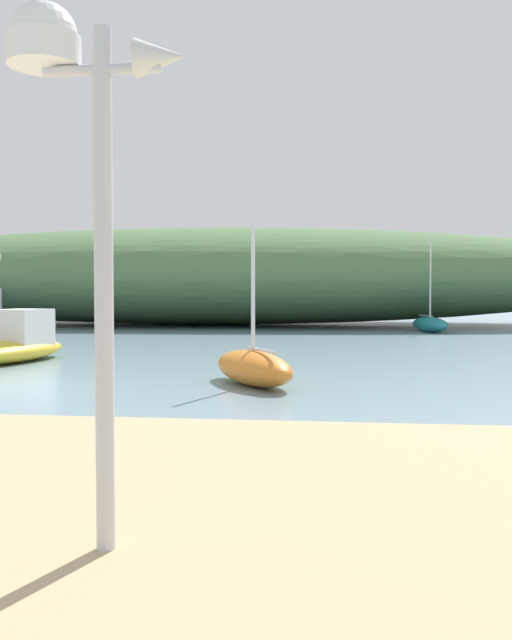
{
  "coord_description": "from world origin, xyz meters",
  "views": [
    {
      "loc": [
        6.64,
        -12.37,
        1.84
      ],
      "look_at": [
        4.58,
        4.34,
        1.17
      ],
      "focal_mm": 39.54,
      "sensor_mm": 36.0,
      "label": 1
    }
  ],
  "objects_px": {
    "mast_structure": "(72,108)",
    "sailboat_far_left": "(430,324)",
    "motorboat_inner_mooring": "(16,344)",
    "sailboat_by_sandbar": "(253,367)",
    "sailboat_outer_mooring": "(1,323)"
  },
  "relations": [
    {
      "from": "mast_structure",
      "to": "motorboat_inner_mooring",
      "type": "bearing_deg",
      "value": 117.29
    },
    {
      "from": "motorboat_inner_mooring",
      "to": "sailboat_far_left",
      "type": "distance_m",
      "value": 19.87
    },
    {
      "from": "sailboat_outer_mooring",
      "to": "sailboat_by_sandbar",
      "type": "distance_m",
      "value": 24.68
    },
    {
      "from": "sailboat_outer_mooring",
      "to": "motorboat_inner_mooring",
      "type": "distance_m",
      "value": 17.75
    },
    {
      "from": "sailboat_by_sandbar",
      "to": "sailboat_far_left",
      "type": "bearing_deg",
      "value": 73.44
    },
    {
      "from": "sailboat_far_left",
      "to": "sailboat_by_sandbar",
      "type": "xyz_separation_m",
      "value": [
        -5.73,
        -19.27,
        -0.01
      ]
    },
    {
      "from": "mast_structure",
      "to": "sailboat_by_sandbar",
      "type": "height_order",
      "value": "mast_structure"
    },
    {
      "from": "motorboat_inner_mooring",
      "to": "sailboat_by_sandbar",
      "type": "xyz_separation_m",
      "value": [
        6.79,
        -3.83,
        -0.13
      ]
    },
    {
      "from": "sailboat_outer_mooring",
      "to": "sailboat_far_left",
      "type": "xyz_separation_m",
      "value": [
        20.88,
        -0.22,
        0.08
      ]
    },
    {
      "from": "sailboat_outer_mooring",
      "to": "sailboat_by_sandbar",
      "type": "height_order",
      "value": "sailboat_outer_mooring"
    },
    {
      "from": "mast_structure",
      "to": "sailboat_far_left",
      "type": "xyz_separation_m",
      "value": [
        5.66,
        28.71,
        -2.62
      ]
    },
    {
      "from": "sailboat_outer_mooring",
      "to": "motorboat_inner_mooring",
      "type": "relative_size",
      "value": 0.87
    },
    {
      "from": "sailboat_by_sandbar",
      "to": "sailboat_outer_mooring",
      "type": "bearing_deg",
      "value": 127.86
    },
    {
      "from": "sailboat_by_sandbar",
      "to": "mast_structure",
      "type": "bearing_deg",
      "value": -89.61
    },
    {
      "from": "mast_structure",
      "to": "sailboat_far_left",
      "type": "relative_size",
      "value": 0.77
    }
  ]
}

